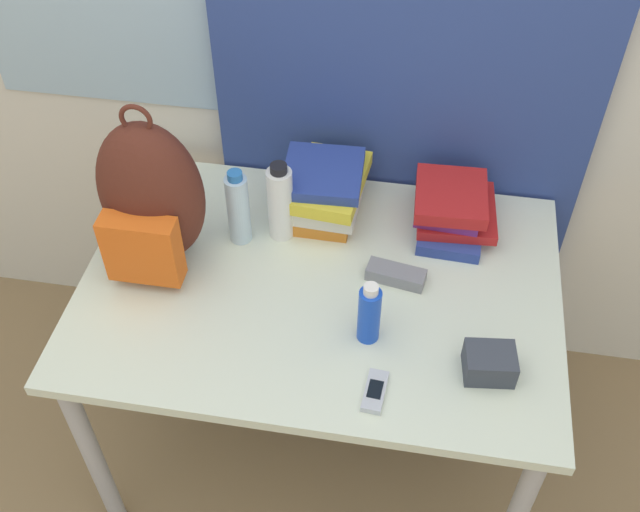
# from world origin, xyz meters

# --- Properties ---
(wall_back) EXTENTS (6.00, 0.06, 2.50)m
(wall_back) POSITION_xyz_m (-0.00, 0.93, 1.25)
(wall_back) COLOR silver
(wall_back) RESTS_ON ground_plane
(curtain_blue) EXTENTS (1.04, 0.04, 2.50)m
(curtain_blue) POSITION_xyz_m (0.15, 0.88, 1.25)
(curtain_blue) COLOR navy
(curtain_blue) RESTS_ON ground_plane
(desk) EXTENTS (1.22, 0.85, 0.74)m
(desk) POSITION_xyz_m (0.00, 0.42, 0.66)
(desk) COLOR silver
(desk) RESTS_ON ground_plane
(backpack) EXTENTS (0.27, 0.24, 0.47)m
(backpack) POSITION_xyz_m (-0.43, 0.46, 0.94)
(backpack) COLOR #512319
(backpack) RESTS_ON desk
(book_stack_left) EXTENTS (0.23, 0.29, 0.16)m
(book_stack_left) POSITION_xyz_m (-0.03, 0.70, 0.82)
(book_stack_left) COLOR orange
(book_stack_left) RESTS_ON desk
(book_stack_center) EXTENTS (0.23, 0.27, 0.13)m
(book_stack_center) POSITION_xyz_m (0.32, 0.70, 0.80)
(book_stack_center) COLOR navy
(book_stack_center) RESTS_ON desk
(water_bottle) EXTENTS (0.06, 0.06, 0.23)m
(water_bottle) POSITION_xyz_m (-0.24, 0.55, 0.85)
(water_bottle) COLOR silver
(water_bottle) RESTS_ON desk
(sports_bottle) EXTENTS (0.07, 0.07, 0.24)m
(sports_bottle) POSITION_xyz_m (-0.13, 0.59, 0.85)
(sports_bottle) COLOR white
(sports_bottle) RESTS_ON desk
(sunscreen_bottle) EXTENTS (0.05, 0.05, 0.18)m
(sunscreen_bottle) POSITION_xyz_m (0.14, 0.28, 0.82)
(sunscreen_bottle) COLOR blue
(sunscreen_bottle) RESTS_ON desk
(cell_phone) EXTENTS (0.05, 0.11, 0.02)m
(cell_phone) POSITION_xyz_m (0.18, 0.12, 0.75)
(cell_phone) COLOR #B7BCC6
(cell_phone) RESTS_ON desk
(sunglasses_case) EXTENTS (0.16, 0.08, 0.04)m
(sunglasses_case) POSITION_xyz_m (0.19, 0.47, 0.76)
(sunglasses_case) COLOR gray
(sunglasses_case) RESTS_ON desk
(camera_pouch) EXTENTS (0.12, 0.10, 0.07)m
(camera_pouch) POSITION_xyz_m (0.43, 0.22, 0.78)
(camera_pouch) COLOR #383D47
(camera_pouch) RESTS_ON desk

